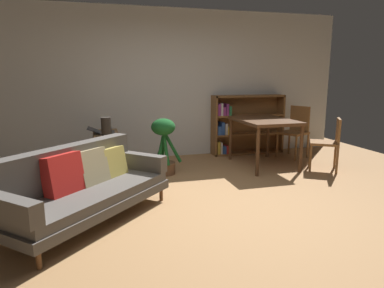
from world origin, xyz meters
name	(u,v)px	position (x,y,z in m)	size (l,w,h in m)	color
ground_plane	(216,205)	(0.00, 0.00, 0.00)	(8.16, 8.16, 0.00)	#A87A4C
back_wall_panel	(169,84)	(0.00, 2.70, 1.35)	(6.80, 0.10, 2.70)	silver
fabric_couch	(82,184)	(-1.50, 0.01, 0.39)	(1.88, 1.91, 0.78)	brown
media_console	(107,154)	(-1.19, 1.73, 0.31)	(0.39, 1.18, 0.62)	olive
open_laptop	(103,132)	(-1.24, 1.89, 0.65)	(0.43, 0.34, 0.10)	#333338
desk_speaker	(106,127)	(-1.19, 1.49, 0.77)	(0.15, 0.15, 0.30)	#2D2823
potted_floor_plant	(164,144)	(-0.34, 1.49, 0.48)	(0.47, 0.45, 0.87)	brown
dining_table	(264,124)	(1.38, 1.54, 0.71)	(0.85, 1.20, 0.80)	#56351E
dining_chair_near	(296,129)	(2.26, 1.96, 0.53)	(0.59, 0.59, 0.95)	brown
dining_chair_far	(329,141)	(2.25, 0.98, 0.49)	(0.58, 0.57, 0.85)	brown
bookshelf	(243,125)	(1.43, 2.53, 0.56)	(1.43, 0.30, 1.14)	brown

